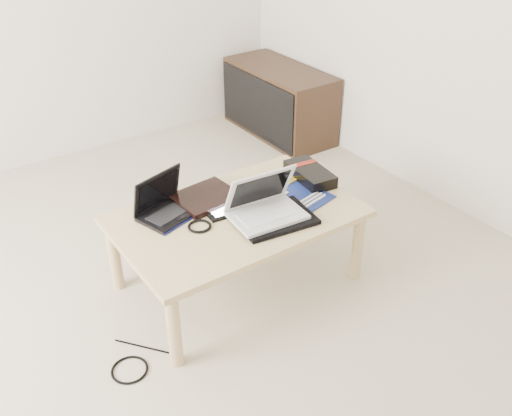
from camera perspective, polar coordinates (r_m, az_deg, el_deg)
ground at (r=2.58m, az=-10.60°, el=-13.17°), size 4.00×4.00×0.00m
coffee_table at (r=2.64m, az=-1.93°, el=-1.44°), size 1.10×0.70×0.40m
media_cabinet at (r=4.28m, az=2.25°, el=10.64°), size 0.41×0.90×0.50m
book at (r=2.72m, az=-5.05°, el=1.06°), size 0.31×0.27×0.03m
netbook at (r=2.62m, az=-8.95°, el=0.19°), size 0.32×0.27×0.20m
tablet at (r=2.66m, az=-2.99°, el=0.13°), size 0.23×0.18×0.01m
remote at (r=2.69m, az=0.42°, el=0.65°), size 0.09×0.20×0.02m
neoprene_sleeve at (r=2.56m, az=1.86°, el=-1.06°), size 0.37×0.29×0.02m
white_laptop at (r=2.55m, az=0.87°, el=0.20°), size 0.34×0.25×0.22m
motherboard at (r=2.76m, az=3.72°, el=1.33°), size 0.33×0.38×0.02m
gpu_box at (r=2.89m, az=5.40°, el=3.41°), size 0.17×0.30×0.06m
cable_coil at (r=2.53m, az=-5.67°, el=-1.83°), size 0.11×0.11×0.01m
floor_cable_coil at (r=2.48m, az=-12.53°, el=-15.52°), size 0.18×0.18×0.01m
floor_cable_trail at (r=2.56m, az=-10.78°, el=-13.57°), size 0.20×0.25×0.01m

